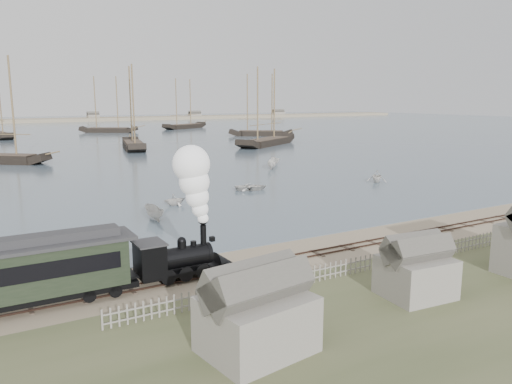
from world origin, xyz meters
TOP-DOWN VIEW (x-y plane):
  - ground at (0.00, 0.00)m, footprint 600.00×600.00m
  - harbor_water at (0.00, 170.00)m, footprint 600.00×336.00m
  - rail_track at (0.00, -2.00)m, footprint 120.00×1.80m
  - picket_fence_west at (-6.50, -7.00)m, footprint 19.00×0.10m
  - picket_fence_east at (12.50, -7.50)m, footprint 15.00×0.10m
  - shed_left at (-10.00, -13.00)m, footprint 5.00×4.00m
  - shed_mid at (2.00, -12.00)m, footprint 4.00×3.50m
  - far_spit at (0.00, 250.00)m, footprint 500.00×20.00m
  - locomotive at (-8.53, -2.00)m, footprint 7.03×2.62m
  - beached_dinghy at (-13.76, 0.15)m, footprint 2.84×3.79m
  - rowboat_1 at (-1.27, 20.69)m, footprint 2.47×2.80m
  - rowboat_2 at (-5.58, 15.26)m, footprint 3.61×1.39m
  - rowboat_3 at (11.08, 24.66)m, footprint 4.26×5.02m
  - rowboat_4 at (30.17, 20.98)m, footprint 4.41×4.42m
  - rowboat_5 at (24.55, 40.96)m, footprint 4.03×3.57m
  - rowboat_7 at (10.87, 46.94)m, footprint 3.38×3.02m
  - rowboat_8 at (28.39, 45.87)m, footprint 3.46×2.16m
  - schooner_3 at (13.72, 86.90)m, footprint 9.15×21.60m
  - schooner_4 at (46.91, 79.23)m, footprint 24.89×19.09m
  - schooner_5 at (62.23, 108.10)m, footprint 19.83×15.70m
  - schooner_8 at (23.41, 149.95)m, footprint 19.95×14.35m
  - schooner_9 at (56.41, 159.08)m, footprint 22.37×14.91m

SIDE VIEW (x-z plane):
  - ground at x=0.00m, z-range 0.00..0.00m
  - picket_fence_west at x=-6.50m, z-range -0.60..0.60m
  - picket_fence_east at x=12.50m, z-range -0.60..0.60m
  - shed_left at x=-10.00m, z-range -2.05..2.05m
  - shed_mid at x=2.00m, z-range -1.80..1.80m
  - far_spit at x=0.00m, z-range -0.90..0.90m
  - harbor_water at x=0.00m, z-range 0.00..0.06m
  - rail_track at x=0.00m, z-range -0.04..0.12m
  - beached_dinghy at x=-13.76m, z-range 0.00..0.75m
  - rowboat_3 at x=11.08m, z-range 0.06..0.94m
  - rowboat_8 at x=28.39m, z-range 0.06..1.31m
  - rowboat_1 at x=-1.27m, z-range 0.06..1.44m
  - rowboat_2 at x=-5.58m, z-range 0.06..1.45m
  - rowboat_5 at x=24.55m, z-range 0.06..1.58m
  - rowboat_7 at x=10.87m, z-range 0.06..1.68m
  - rowboat_4 at x=30.17m, z-range 0.06..1.83m
  - locomotive at x=-8.53m, z-range -0.33..8.43m
  - schooner_3 at x=13.72m, z-range 0.06..20.06m
  - schooner_4 at x=46.91m, z-range 0.06..20.06m
  - schooner_5 at x=62.23m, z-range 0.06..20.06m
  - schooner_8 at x=23.41m, z-range 0.06..20.06m
  - schooner_9 at x=56.41m, z-range 0.06..20.06m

